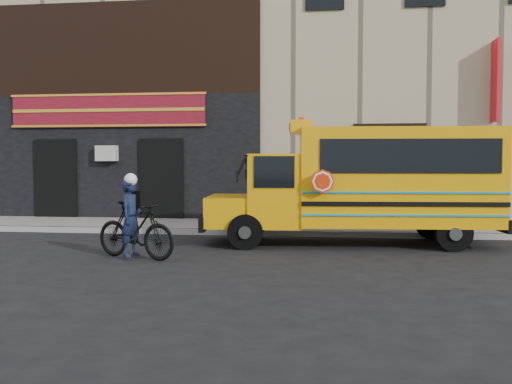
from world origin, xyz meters
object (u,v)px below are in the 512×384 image
at_px(bicycle, 135,230).
at_px(sign_pole, 443,178).
at_px(cyclist, 131,220).
at_px(school_bus, 367,181).

bearing_deg(bicycle, sign_pole, -34.71).
xyz_separation_m(bicycle, cyclist, (-0.08, -0.01, 0.20)).
bearing_deg(cyclist, bicycle, -72.48).
height_order(sign_pole, bicycle, sign_pole).
bearing_deg(sign_pole, bicycle, -146.20).
relative_size(school_bus, bicycle, 3.61).
height_order(school_bus, bicycle, school_bus).
distance_m(bicycle, cyclist, 0.22).
distance_m(school_bus, sign_pole, 2.92).
xyz_separation_m(sign_pole, bicycle, (-6.93, -4.64, -0.96)).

